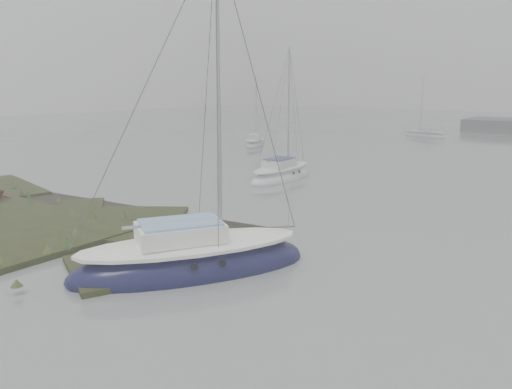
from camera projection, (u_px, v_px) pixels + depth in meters
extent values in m
plane|color=gray|center=(418.00, 158.00, 40.08)|extent=(160.00, 160.00, 0.00)
ellipsoid|color=#111236|center=(192.00, 267.00, 15.76)|extent=(6.19, 7.77, 1.85)
ellipsoid|color=white|center=(191.00, 245.00, 15.60)|extent=(5.24, 6.68, 0.52)
cube|color=white|center=(180.00, 232.00, 15.39)|extent=(2.77, 3.08, 0.54)
cube|color=#84AED5|center=(180.00, 222.00, 15.32)|extent=(2.57, 2.84, 0.09)
cylinder|color=#939399|center=(218.00, 91.00, 14.93)|extent=(0.12, 0.12, 8.70)
cylinder|color=#939399|center=(173.00, 223.00, 15.24)|extent=(1.71, 2.63, 0.10)
ellipsoid|color=white|center=(281.00, 177.00, 31.20)|extent=(2.29, 6.22, 1.49)
ellipsoid|color=silver|center=(282.00, 168.00, 31.07)|extent=(1.85, 5.41, 0.42)
cube|color=silver|center=(279.00, 163.00, 30.78)|extent=(1.41, 2.16, 0.44)
cube|color=#141C4A|center=(279.00, 159.00, 30.73)|extent=(1.31, 1.98, 0.07)
cylinder|color=#939399|center=(289.00, 105.00, 30.89)|extent=(0.10, 0.10, 7.01)
cylinder|color=#939399|center=(278.00, 159.00, 30.59)|extent=(0.19, 2.45, 0.08)
ellipsoid|color=#9EA2A8|center=(255.00, 145.00, 48.38)|extent=(3.85, 5.31, 1.24)
ellipsoid|color=silver|center=(255.00, 139.00, 48.28)|extent=(3.25, 4.58, 0.35)
cube|color=silver|center=(255.00, 136.00, 48.00)|extent=(1.78, 2.06, 0.37)
cube|color=#B3B8BF|center=(255.00, 134.00, 47.95)|extent=(1.65, 1.90, 0.06)
cylinder|color=#939399|center=(256.00, 106.00, 48.23)|extent=(0.08, 0.08, 5.85)
cylinder|color=#939399|center=(254.00, 135.00, 47.81)|extent=(1.00, 1.85, 0.07)
ellipsoid|color=#A3A7AC|center=(425.00, 136.00, 56.14)|extent=(5.22, 2.64, 1.21)
ellipsoid|color=silver|center=(425.00, 132.00, 56.04)|extent=(4.52, 2.19, 0.34)
cube|color=silver|center=(427.00, 129.00, 55.82)|extent=(1.89, 1.40, 0.36)
cube|color=#A8ACB4|center=(427.00, 128.00, 55.78)|extent=(1.74, 1.30, 0.06)
cylinder|color=#939399|center=(422.00, 104.00, 55.84)|extent=(0.08, 0.08, 5.70)
cylinder|color=#939399|center=(428.00, 128.00, 55.67)|extent=(1.96, 0.48, 0.06)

